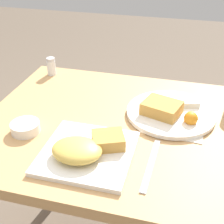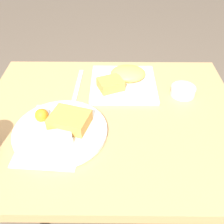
# 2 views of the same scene
# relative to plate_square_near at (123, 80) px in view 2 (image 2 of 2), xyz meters

# --- Properties ---
(ground_plane) EXTENTS (8.00, 8.00, 0.00)m
(ground_plane) POSITION_rel_plate_square_near_xyz_m (0.05, 0.18, -0.73)
(ground_plane) COLOR brown
(dining_table) EXTENTS (0.89, 0.72, 0.71)m
(dining_table) POSITION_rel_plate_square_near_xyz_m (0.05, 0.18, -0.12)
(dining_table) COLOR tan
(dining_table) RESTS_ON ground_plane
(menu_card) EXTENTS (0.20, 0.29, 0.00)m
(menu_card) POSITION_rel_plate_square_near_xyz_m (0.22, 0.28, -0.02)
(menu_card) COLOR beige
(menu_card) RESTS_ON dining_table
(plate_square_near) EXTENTS (0.25, 0.25, 0.06)m
(plate_square_near) POSITION_rel_plate_square_near_xyz_m (0.00, 0.00, 0.00)
(plate_square_near) COLOR white
(plate_square_near) RESTS_ON dining_table
(plate_oval_far) EXTENTS (0.29, 0.29, 0.05)m
(plate_oval_far) POSITION_rel_plate_square_near_xyz_m (0.20, 0.27, -0.00)
(plate_oval_far) COLOR white
(plate_oval_far) RESTS_ON menu_card
(sauce_ramekin) EXTENTS (0.09, 0.09, 0.03)m
(sauce_ramekin) POSITION_rel_plate_square_near_xyz_m (-0.22, 0.06, -0.00)
(sauce_ramekin) COLOR white
(sauce_ramekin) RESTS_ON dining_table
(butter_knife) EXTENTS (0.02, 0.22, 0.00)m
(butter_knife) POSITION_rel_plate_square_near_xyz_m (0.18, 0.01, -0.02)
(butter_knife) COLOR silver
(butter_knife) RESTS_ON dining_table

